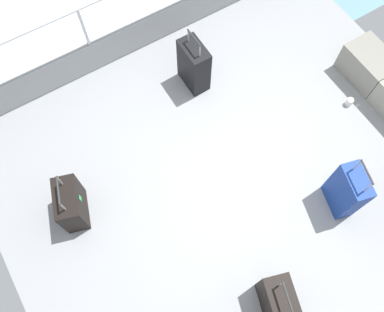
# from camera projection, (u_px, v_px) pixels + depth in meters

# --- Properties ---
(ground_plane) EXTENTS (4.40, 5.20, 0.06)m
(ground_plane) POSITION_uv_depth(u_px,v_px,m) (238.00, 176.00, 4.59)
(ground_plane) COLOR #939699
(gunwale_port) EXTENTS (0.06, 5.20, 0.45)m
(gunwale_port) POSITION_uv_depth(u_px,v_px,m) (143.00, 32.00, 5.10)
(gunwale_port) COLOR #939699
(gunwale_port) RESTS_ON ground_plane
(cargo_crate_0) EXTENTS (0.65, 0.42, 0.40)m
(cargo_crate_0) POSITION_uv_depth(u_px,v_px,m) (368.00, 65.00, 4.93)
(cargo_crate_0) COLOR gray
(cargo_crate_0) RESTS_ON ground_plane
(suitcase_0) EXTENTS (0.43, 0.30, 0.88)m
(suitcase_0) POSITION_uv_depth(u_px,v_px,m) (347.00, 191.00, 4.14)
(suitcase_0) COLOR navy
(suitcase_0) RESTS_ON ground_plane
(suitcase_2) EXTENTS (0.51, 0.38, 0.71)m
(suitcase_2) POSITION_uv_depth(u_px,v_px,m) (278.00, 303.00, 3.77)
(suitcase_2) COLOR black
(suitcase_2) RESTS_ON ground_plane
(suitcase_3) EXTENTS (0.41, 0.24, 0.82)m
(suitcase_3) POSITION_uv_depth(u_px,v_px,m) (194.00, 66.00, 4.78)
(suitcase_3) COLOR black
(suitcase_3) RESTS_ON ground_plane
(suitcase_5) EXTENTS (0.50, 0.36, 0.72)m
(suitcase_5) POSITION_uv_depth(u_px,v_px,m) (71.00, 204.00, 4.16)
(suitcase_5) COLOR black
(suitcase_5) RESTS_ON ground_plane
(paper_cup) EXTENTS (0.08, 0.08, 0.10)m
(paper_cup) POSITION_uv_depth(u_px,v_px,m) (349.00, 102.00, 4.89)
(paper_cup) COLOR white
(paper_cup) RESTS_ON ground_plane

